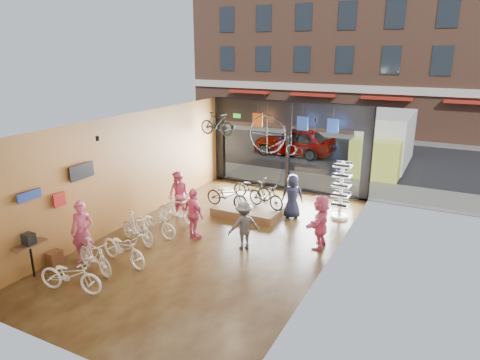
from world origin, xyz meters
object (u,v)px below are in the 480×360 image
Objects in this scene: box_truck at (383,143)px; customer_0 at (83,232)px; street_car at (294,142)px; sunglasses_rack at (341,191)px; customer_3 at (244,225)px; hung_bike at (217,124)px; display_bike_mid at (266,196)px; display_platform at (250,209)px; display_bike_right at (252,188)px; floor_bike_0 at (70,275)px; floor_bike_2 at (124,248)px; customer_1 at (179,195)px; customer_2 at (194,214)px; display_bike_left at (227,195)px; penny_farthing at (275,136)px; floor_bike_1 at (95,256)px; customer_5 at (320,222)px; floor_bike_4 at (155,223)px; floor_bike_3 at (137,229)px; customer_4 at (292,196)px; floor_bike_5 at (178,210)px.

box_truck is 3.80× the size of customer_0.
street_car is 2.22× the size of sunglasses_rack.
customer_3 is 5.98m from hung_bike.
display_platform is at bearing 108.09° from display_bike_mid.
display_bike_mid reaches higher than display_bike_right.
floor_bike_0 is 0.96× the size of floor_bike_2.
display_bike_right is at bearing 168.60° from sunglasses_rack.
hung_bike is (-0.26, 3.23, 2.06)m from customer_1.
customer_2 is 1.06× the size of hung_bike.
penny_farthing is (0.62, 2.90, 1.74)m from display_bike_left.
box_truck is at bearing -5.26° from floor_bike_1.
customer_5 is at bearing 8.82° from customer_1.
display_bike_left is at bearing -20.23° from floor_bike_4.
display_bike_left is 0.88× the size of penny_farthing.
hung_bike is (-0.31, 5.58, 2.43)m from floor_bike_3.
customer_2 reaches higher than floor_bike_0.
floor_bike_1 is at bearing -50.33° from customer_5.
sunglasses_rack is at bearing -179.60° from customer_4.
street_car is at bearing 62.03° from customer_0.
display_platform is (1.49, 5.16, -0.32)m from floor_bike_2.
floor_bike_1 is 0.99× the size of hung_bike.
hung_bike is (-2.07, 0.93, 2.19)m from display_bike_right.
hung_bike is (-0.84, 6.80, 2.45)m from floor_bike_2.
floor_bike_2 reaches higher than floor_bike_4.
floor_bike_2 is at bearing -176.99° from floor_bike_5.
floor_bike_5 is (-5.11, -10.51, -0.87)m from box_truck.
hung_bike reaches higher than floor_bike_4.
floor_bike_0 is 1.05× the size of floor_bike_5.
floor_bike_2 is at bearing 0.97° from street_car.
display_bike_left is at bearing -138.13° from hung_bike.
hung_bike is (-0.52, 3.71, 2.43)m from floor_bike_5.
display_bike_left is (1.35, 3.39, 0.26)m from floor_bike_3.
penny_farthing reaches higher than customer_3.
penny_farthing reaches higher than customer_1.
floor_bike_3 is 6.89m from penny_farthing.
display_platform is 0.96m from display_bike_right.
street_car is at bearing 14.50° from display_bike_right.
floor_bike_2 is 0.75× the size of display_platform.
display_bike_mid is (2.49, 3.29, 0.32)m from floor_bike_4.
street_car reaches higher than display_bike_left.
customer_2 is 0.99× the size of customer_5.
floor_bike_5 is 3.19m from display_bike_right.
floor_bike_3 is at bearing -5.25° from floor_bike_0.
display_bike_mid is 3.02m from customer_5.
floor_bike_2 is at bearing -100.82° from penny_farthing.
display_bike_left is 1.03× the size of customer_5.
sunglasses_rack is at bearing -179.73° from customer_5.
floor_bike_0 is 1.05× the size of floor_bike_3.
display_bike_left is at bearing -65.58° from customer_2.
sunglasses_rack reaches higher than display_bike_right.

